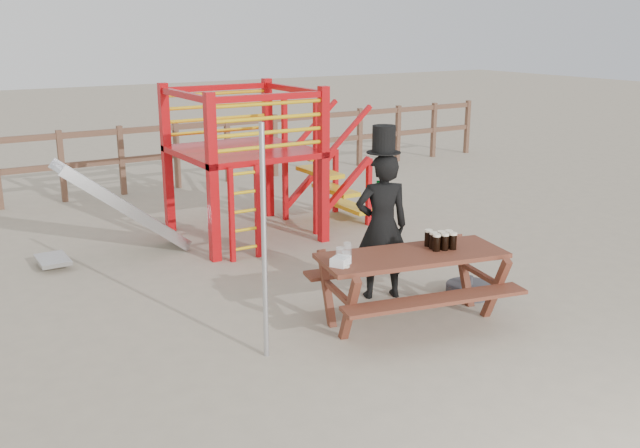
# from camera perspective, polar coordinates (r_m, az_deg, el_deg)

# --- Properties ---
(ground) EXTENTS (60.00, 60.00, 0.00)m
(ground) POSITION_cam_1_polar(r_m,az_deg,el_deg) (7.09, 5.42, -8.28)
(ground) COLOR tan
(ground) RESTS_ON ground
(back_fence) EXTENTS (15.09, 0.09, 1.20)m
(back_fence) POSITION_cam_1_polar(r_m,az_deg,el_deg) (12.94, -13.50, 5.77)
(back_fence) COLOR brown
(back_fence) RESTS_ON ground
(playground_fort) EXTENTS (4.71, 1.84, 2.10)m
(playground_fort) POSITION_cam_1_polar(r_m,az_deg,el_deg) (9.79, -6.52, 5.01)
(playground_fort) COLOR #BC0C11
(playground_fort) RESTS_ON ground
(picnic_table) EXTENTS (2.05, 1.61, 0.71)m
(picnic_table) POSITION_cam_1_polar(r_m,az_deg,el_deg) (7.11, 7.32, -4.36)
(picnic_table) COLOR maroon
(picnic_table) RESTS_ON ground
(man_with_hat) EXTENTS (0.67, 0.55, 1.87)m
(man_with_hat) POSITION_cam_1_polar(r_m,az_deg,el_deg) (7.60, 4.97, 0.13)
(man_with_hat) COLOR black
(man_with_hat) RESTS_ON ground
(metal_pole) EXTENTS (0.05, 0.05, 2.10)m
(metal_pole) POSITION_cam_1_polar(r_m,az_deg,el_deg) (6.14, -4.49, -1.63)
(metal_pole) COLOR #B2B2B7
(metal_pole) RESTS_ON ground
(parasol_base) EXTENTS (0.52, 0.52, 0.22)m
(parasol_base) POSITION_cam_1_polar(r_m,az_deg,el_deg) (8.03, 11.88, -5.15)
(parasol_base) COLOR #36363B
(parasol_base) RESTS_ON ground
(paper_bag) EXTENTS (0.23, 0.21, 0.08)m
(paper_bag) POSITION_cam_1_polar(r_m,az_deg,el_deg) (6.62, 1.65, -3.00)
(paper_bag) COLOR white
(paper_bag) RESTS_ON picnic_table
(stout_pints) EXTENTS (0.27, 0.29, 0.17)m
(stout_pints) POSITION_cam_1_polar(r_m,az_deg,el_deg) (7.20, 9.64, -1.28)
(stout_pints) COLOR black
(stout_pints) RESTS_ON picnic_table
(empty_glasses) EXTENTS (0.25, 0.30, 0.15)m
(empty_glasses) POSITION_cam_1_polar(r_m,az_deg,el_deg) (6.69, 1.96, -2.53)
(empty_glasses) COLOR silver
(empty_glasses) RESTS_ON picnic_table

